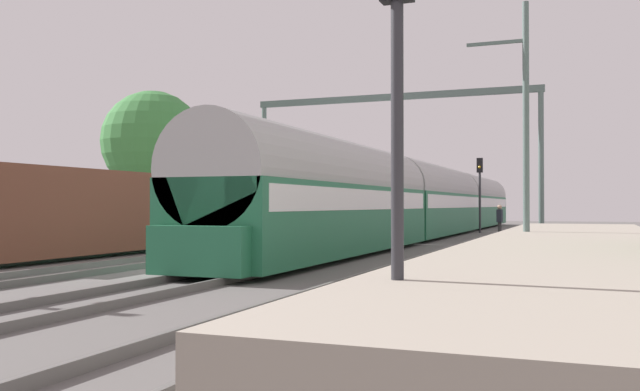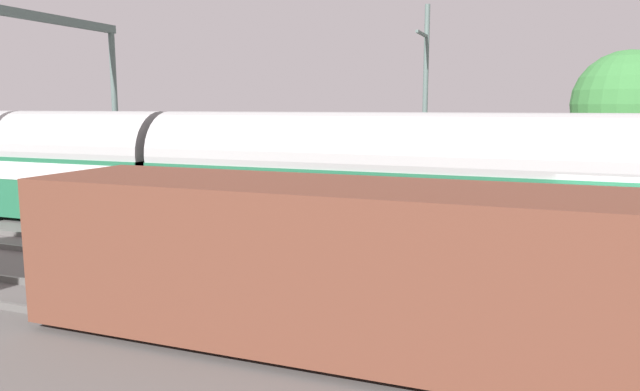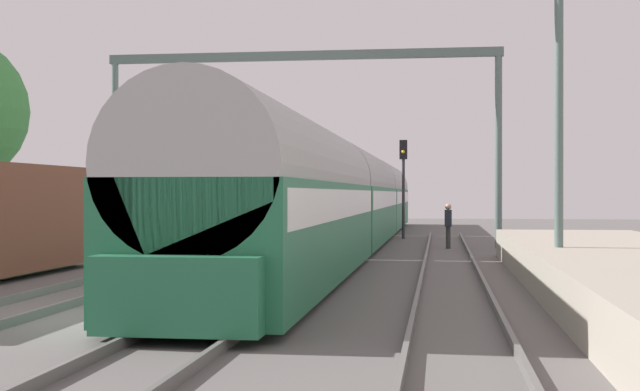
{
  "view_description": "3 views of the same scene",
  "coord_description": "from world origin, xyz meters",
  "views": [
    {
      "loc": [
        9.93,
        -15.8,
        1.72
      ],
      "look_at": [
        1.94,
        4.76,
        2.03
      ],
      "focal_mm": 38.44,
      "sensor_mm": 36.0,
      "label": 1
    },
    {
      "loc": [
        -15.23,
        1.36,
        4.17
      ],
      "look_at": [
        -0.63,
        7.06,
        1.81
      ],
      "focal_mm": 33.58,
      "sensor_mm": 36.0,
      "label": 2
    },
    {
      "loc": [
        5.55,
        -14.53,
        2.13
      ],
      "look_at": [
        0.97,
        19.27,
        2.04
      ],
      "focal_mm": 49.74,
      "sensor_mm": 36.0,
      "label": 3
    }
  ],
  "objects": [
    {
      "name": "tree_east_background",
      "position": [
        13.58,
        -1.5,
        4.22
      ],
      "size": [
        4.59,
        4.59,
        6.53
      ],
      "color": "#4C3826",
      "rests_on": "ground"
    },
    {
      "name": "ground",
      "position": [
        0.0,
        0.0,
        0.0
      ],
      "size": [
        120.0,
        120.0,
        0.0
      ],
      "primitive_type": "plane",
      "color": "#5D5957"
    },
    {
      "name": "track_west",
      "position": [
        -1.94,
        0.0,
        0.08
      ],
      "size": [
        1.52,
        60.0,
        0.16
      ],
      "color": "#5E5C59",
      "rests_on": "ground"
    },
    {
      "name": "track_east",
      "position": [
        1.94,
        0.0,
        0.08
      ],
      "size": [
        1.52,
        60.0,
        0.16
      ],
      "color": "#5E5C59",
      "rests_on": "ground"
    },
    {
      "name": "track_far_east",
      "position": [
        5.83,
        0.0,
        0.08
      ],
      "size": [
        1.52,
        60.0,
        0.16
      ],
      "color": "#5E5C59",
      "rests_on": "ground"
    },
    {
      "name": "person_crossing",
      "position": [
        5.87,
        19.76,
        1.03
      ],
      "size": [
        0.28,
        0.42,
        1.73
      ],
      "rotation": [
        0.0,
        0.0,
        1.47
      ],
      "color": "#333333",
      "rests_on": "ground"
    },
    {
      "name": "platform",
      "position": [
        9.65,
        2.0,
        0.45
      ],
      "size": [
        4.4,
        28.0,
        0.9
      ],
      "color": "#A39989",
      "rests_on": "ground"
    },
    {
      "name": "catenary_pole_east_mid",
      "position": [
        8.18,
        6.11,
        4.15
      ],
      "size": [
        1.9,
        0.2,
        8.0
      ],
      "color": "slate",
      "rests_on": "ground"
    },
    {
      "name": "track_far_west",
      "position": [
        -5.83,
        0.0,
        0.08
      ],
      "size": [
        1.52,
        60.0,
        0.16
      ],
      "color": "#5E5C59",
      "rests_on": "ground"
    },
    {
      "name": "freight_car",
      "position": [
        -5.83,
        3.86,
        1.47
      ],
      "size": [
        2.8,
        13.0,
        2.7
      ],
      "color": "brown",
      "rests_on": "ground"
    }
  ]
}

